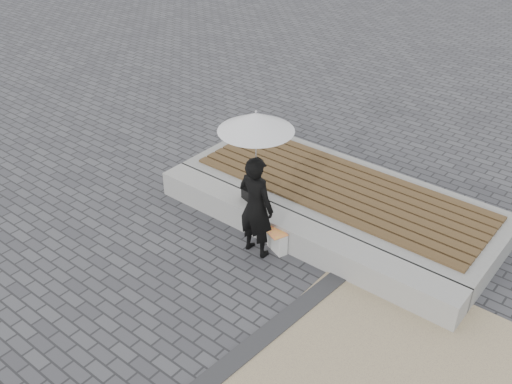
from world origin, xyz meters
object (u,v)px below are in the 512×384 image
canvas_tote (278,240)px  seating_ledge (295,234)px  woman (256,207)px  parasol (256,122)px  handbag (252,194)px

canvas_tote → seating_ledge: bearing=83.4°
woman → parasol: size_ratio=1.22×
seating_ledge → parasol: size_ratio=3.97×
seating_ledge → handbag: 0.90m
woman → handbag: 0.73m
seating_ledge → handbag: handbag is taller
woman → canvas_tote: (0.22, 0.21, -0.59)m
woman → canvas_tote: woman is taller
handbag → seating_ledge: bearing=13.4°
seating_ledge → woman: woman is taller
canvas_tote → woman: bearing=-116.4°
seating_ledge → woman: bearing=-127.4°
seating_ledge → canvas_tote: size_ratio=14.60×
seating_ledge → handbag: bearing=177.6°
parasol → handbag: 1.65m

